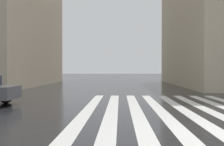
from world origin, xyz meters
TOP-DOWN VIEW (x-y plane):
  - ground_plane at (0.00, 0.00)m, footprint 220.00×220.00m
  - zebra_crossing at (4.00, 0.30)m, footprint 13.00×7.50m

SIDE VIEW (x-z plane):
  - ground_plane at x=0.00m, z-range 0.00..0.00m
  - zebra_crossing at x=4.00m, z-range 0.00..0.01m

